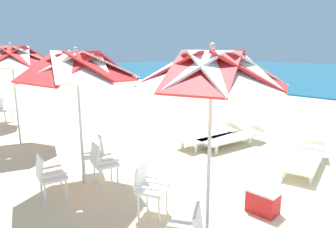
# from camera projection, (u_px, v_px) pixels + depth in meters

# --- Properties ---
(ground_plane) EXTENTS (80.00, 80.00, 0.00)m
(ground_plane) POSITION_uv_depth(u_px,v_px,m) (310.00, 195.00, 5.63)
(ground_plane) COLOR beige
(beach_umbrella_0) EXTENTS (1.97, 1.97, 2.73)m
(beach_umbrella_0) POSITION_uv_depth(u_px,v_px,m) (212.00, 72.00, 3.82)
(beach_umbrella_0) COLOR silver
(beach_umbrella_0) RESTS_ON ground
(plastic_chair_0) EXTENTS (0.60, 0.58, 0.87)m
(plastic_chair_0) POSITION_uv_depth(u_px,v_px,m) (149.00, 186.00, 4.89)
(plastic_chair_0) COLOR white
(plastic_chair_0) RESTS_ON ground
(beach_umbrella_1) EXTENTS (2.32, 2.32, 2.69)m
(beach_umbrella_1) POSITION_uv_depth(u_px,v_px,m) (77.00, 67.00, 5.57)
(beach_umbrella_1) COLOR silver
(beach_umbrella_1) RESTS_ON ground
(plastic_chair_2) EXTENTS (0.54, 0.56, 0.87)m
(plastic_chair_2) POSITION_uv_depth(u_px,v_px,m) (102.00, 162.00, 5.91)
(plastic_chair_2) COLOR white
(plastic_chair_2) RESTS_ON ground
(plastic_chair_3) EXTENTS (0.59, 0.61, 0.87)m
(plastic_chair_3) POSITION_uv_depth(u_px,v_px,m) (95.00, 152.00, 6.46)
(plastic_chair_3) COLOR white
(plastic_chair_3) RESTS_ON ground
(plastic_chair_4) EXTENTS (0.53, 0.55, 0.87)m
(plastic_chair_4) POSITION_uv_depth(u_px,v_px,m) (48.00, 175.00, 5.30)
(plastic_chair_4) COLOR white
(plastic_chair_4) RESTS_ON ground
(beach_umbrella_2) EXTENTS (2.33, 2.33, 2.80)m
(beach_umbrella_2) POSITION_uv_depth(u_px,v_px,m) (11.00, 57.00, 7.98)
(beach_umbrella_2) COLOR silver
(beach_umbrella_2) RESTS_ON ground
(plastic_chair_6) EXTENTS (0.62, 0.61, 0.87)m
(plastic_chair_6) POSITION_uv_depth(u_px,v_px,m) (3.00, 109.00, 11.04)
(plastic_chair_6) COLOR white
(plastic_chair_6) RESTS_ON ground
(sun_lounger_1) EXTENTS (1.02, 2.22, 0.62)m
(sun_lounger_1) POSITION_uv_depth(u_px,v_px,m) (305.00, 156.00, 6.83)
(sun_lounger_1) COLOR white
(sun_lounger_1) RESTS_ON ground
(sun_lounger_2) EXTENTS (1.01, 2.22, 0.62)m
(sun_lounger_2) POSITION_uv_depth(u_px,v_px,m) (232.00, 136.00, 8.40)
(sun_lounger_2) COLOR white
(sun_lounger_2) RESTS_ON ground
(sun_lounger_3) EXTENTS (0.81, 2.19, 0.62)m
(sun_lounger_3) POSITION_uv_depth(u_px,v_px,m) (210.00, 134.00, 8.54)
(sun_lounger_3) COLOR white
(sun_lounger_3) RESTS_ON ground
(cooler_box) EXTENTS (0.50, 0.34, 0.40)m
(cooler_box) POSITION_uv_depth(u_px,v_px,m) (263.00, 201.00, 4.99)
(cooler_box) COLOR red
(cooler_box) RESTS_ON ground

